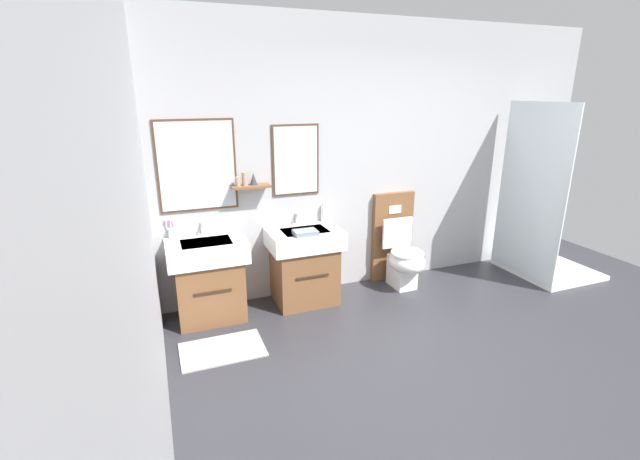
{
  "coord_description": "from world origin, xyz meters",
  "views": [
    {
      "loc": [
        -2.33,
        -2.01,
        2.05
      ],
      "look_at": [
        -0.92,
        1.65,
        0.81
      ],
      "focal_mm": 24.62,
      "sensor_mm": 36.0,
      "label": 1
    }
  ],
  "objects_px": {
    "toothbrush_cup": "(172,233)",
    "folded_hand_towel": "(305,233)",
    "vanity_sink_right": "(304,264)",
    "toilet": "(399,252)",
    "soap_dispenser": "(323,214)",
    "vanity_sink_left": "(209,277)",
    "shower_tray": "(541,240)"
  },
  "relations": [
    {
      "from": "vanity_sink_right",
      "to": "toilet",
      "type": "relative_size",
      "value": 0.76
    },
    {
      "from": "vanity_sink_right",
      "to": "folded_hand_towel",
      "type": "height_order",
      "value": "folded_hand_towel"
    },
    {
      "from": "toothbrush_cup",
      "to": "shower_tray",
      "type": "relative_size",
      "value": 0.11
    },
    {
      "from": "vanity_sink_right",
      "to": "toothbrush_cup",
      "type": "relative_size",
      "value": 3.71
    },
    {
      "from": "vanity_sink_right",
      "to": "shower_tray",
      "type": "xyz_separation_m",
      "value": [
        2.77,
        -0.33,
        0.02
      ]
    },
    {
      "from": "soap_dispenser",
      "to": "shower_tray",
      "type": "bearing_deg",
      "value": -11.83
    },
    {
      "from": "vanity_sink_right",
      "to": "toothbrush_cup",
      "type": "distance_m",
      "value": 1.29
    },
    {
      "from": "soap_dispenser",
      "to": "toothbrush_cup",
      "type": "bearing_deg",
      "value": -179.63
    },
    {
      "from": "vanity_sink_left",
      "to": "shower_tray",
      "type": "height_order",
      "value": "shower_tray"
    },
    {
      "from": "toothbrush_cup",
      "to": "soap_dispenser",
      "type": "distance_m",
      "value": 1.49
    },
    {
      "from": "toilet",
      "to": "shower_tray",
      "type": "bearing_deg",
      "value": -11.88
    },
    {
      "from": "toilet",
      "to": "soap_dispenser",
      "type": "relative_size",
      "value": 5.23
    },
    {
      "from": "vanity_sink_left",
      "to": "shower_tray",
      "type": "xyz_separation_m",
      "value": [
        3.71,
        -0.33,
        0.02
      ]
    },
    {
      "from": "toothbrush_cup",
      "to": "folded_hand_towel",
      "type": "relative_size",
      "value": 0.94
    },
    {
      "from": "vanity_sink_right",
      "to": "shower_tray",
      "type": "relative_size",
      "value": 0.39
    },
    {
      "from": "vanity_sink_left",
      "to": "toilet",
      "type": "relative_size",
      "value": 0.76
    },
    {
      "from": "vanity_sink_left",
      "to": "toothbrush_cup",
      "type": "distance_m",
      "value": 0.53
    },
    {
      "from": "toothbrush_cup",
      "to": "folded_hand_towel",
      "type": "xyz_separation_m",
      "value": [
        1.17,
        -0.35,
        -0.03
      ]
    },
    {
      "from": "vanity_sink_right",
      "to": "shower_tray",
      "type": "height_order",
      "value": "shower_tray"
    },
    {
      "from": "vanity_sink_left",
      "to": "toilet",
      "type": "bearing_deg",
      "value": 0.67
    },
    {
      "from": "toothbrush_cup",
      "to": "shower_tray",
      "type": "distance_m",
      "value": 4.04
    },
    {
      "from": "toilet",
      "to": "soap_dispenser",
      "type": "xyz_separation_m",
      "value": [
        -0.82,
        0.17,
        0.47
      ]
    },
    {
      "from": "soap_dispenser",
      "to": "folded_hand_towel",
      "type": "height_order",
      "value": "soap_dispenser"
    },
    {
      "from": "vanity_sink_left",
      "to": "soap_dispenser",
      "type": "bearing_deg",
      "value": 9.07
    },
    {
      "from": "vanity_sink_left",
      "to": "soap_dispenser",
      "type": "distance_m",
      "value": 1.31
    },
    {
      "from": "soap_dispenser",
      "to": "folded_hand_towel",
      "type": "bearing_deg",
      "value": -132.13
    },
    {
      "from": "toothbrush_cup",
      "to": "shower_tray",
      "type": "bearing_deg",
      "value": -7.32
    },
    {
      "from": "toothbrush_cup",
      "to": "shower_tray",
      "type": "height_order",
      "value": "shower_tray"
    },
    {
      "from": "folded_hand_towel",
      "to": "shower_tray",
      "type": "bearing_deg",
      "value": -3.31
    },
    {
      "from": "vanity_sink_right",
      "to": "soap_dispenser",
      "type": "distance_m",
      "value": 0.56
    },
    {
      "from": "vanity_sink_left",
      "to": "shower_tray",
      "type": "bearing_deg",
      "value": -5.03
    },
    {
      "from": "vanity_sink_left",
      "to": "toilet",
      "type": "height_order",
      "value": "toilet"
    }
  ]
}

